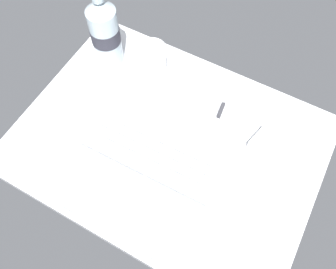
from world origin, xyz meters
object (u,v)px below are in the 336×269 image
object	(u,v)px
juice_cup	(153,62)
water_bottle	(105,32)
handheld_device	(195,101)
keyboard	(154,152)
charger_block	(269,146)

from	to	relation	value
juice_cup	water_bottle	xyz separation A→B (cm)	(-11.35, -1.37, 5.10)
handheld_device	water_bottle	xyz separation A→B (cm)	(-24.12, 1.67, 8.28)
keyboard	juice_cup	distance (cm)	21.80
charger_block	water_bottle	bearing A→B (deg)	174.09
juice_cup	water_bottle	size ratio (longest dim) A/B	0.41
juice_cup	handheld_device	bearing A→B (deg)	-13.36
handheld_device	water_bottle	world-z (taller)	water_bottle
handheld_device	juice_cup	world-z (taller)	juice_cup
juice_cup	water_bottle	distance (cm)	12.52
keyboard	handheld_device	xyz separation A→B (cm)	(1.86, 15.58, -0.08)
handheld_device	charger_block	world-z (taller)	charger_block
keyboard	handheld_device	bearing A→B (deg)	83.21
keyboard	charger_block	size ratio (longest dim) A/B	4.17
handheld_device	juice_cup	distance (cm)	13.50
handheld_device	juice_cup	bearing A→B (deg)	166.64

